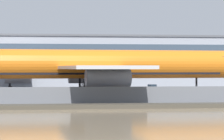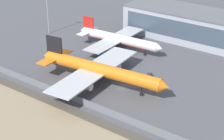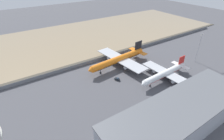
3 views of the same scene
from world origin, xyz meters
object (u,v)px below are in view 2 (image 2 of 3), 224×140
cargo_jet_orange (99,70)px  passenger_jet_white_red (118,39)px  apron_light_mast_apron_east (47,8)px  baggage_tug (149,76)px  ops_van (102,43)px

cargo_jet_orange → passenger_jet_white_red: size_ratio=1.24×
cargo_jet_orange → apron_light_mast_apron_east: apron_light_mast_apron_east is taller
passenger_jet_white_red → baggage_tug: (25.06, -15.45, -3.54)m
baggage_tug → apron_light_mast_apron_east: size_ratio=0.17×
cargo_jet_orange → baggage_tug: cargo_jet_orange is taller
cargo_jet_orange → ops_van: 34.79m
cargo_jet_orange → ops_van: (-20.55, 27.80, -3.92)m
apron_light_mast_apron_east → passenger_jet_white_red: bearing=5.7°
passenger_jet_white_red → ops_van: 7.81m
apron_light_mast_apron_east → ops_van: bearing=3.8°
cargo_jet_orange → apron_light_mast_apron_east: (-50.10, 25.82, 6.69)m
passenger_jet_white_red → ops_van: size_ratio=7.38×
passenger_jet_white_red → baggage_tug: size_ratio=11.24×
ops_van → apron_light_mast_apron_east: bearing=-176.2°
ops_van → apron_light_mast_apron_east: apron_light_mast_apron_east is taller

